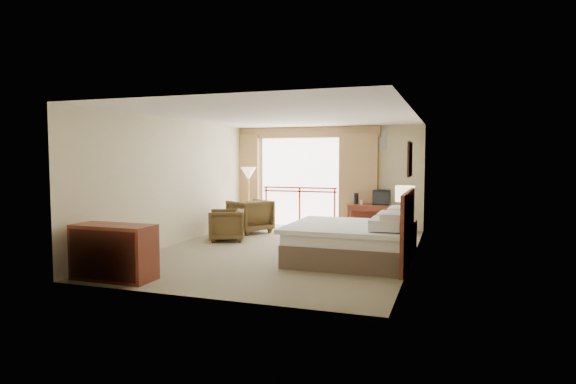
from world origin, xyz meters
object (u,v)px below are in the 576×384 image
at_px(desk, 370,210).
at_px(wastebasket, 348,227).
at_px(bed, 353,241).
at_px(armchair_near, 227,241).
at_px(tv, 382,197).
at_px(side_table, 237,217).
at_px(dresser, 114,252).
at_px(floor_lamp, 249,176).
at_px(armchair_far, 250,232).
at_px(table_lamp, 405,194).
at_px(nightstand, 404,236).

bearing_deg(desk, wastebasket, -132.67).
relative_size(bed, armchair_near, 2.73).
bearing_deg(tv, armchair_near, -132.06).
relative_size(desk, side_table, 1.83).
bearing_deg(tv, desk, -178.62).
distance_m(desk, dresser, 6.76).
xyz_separation_m(armchair_near, floor_lamp, (-0.38, 2.12, 1.39)).
bearing_deg(floor_lamp, side_table, -81.31).
xyz_separation_m(armchair_near, dresser, (-0.10, -3.70, 0.43)).
bearing_deg(floor_lamp, desk, 4.79).
xyz_separation_m(armchair_far, armchair_near, (-0.03, -1.26, 0.00)).
relative_size(bed, wastebasket, 6.81).
bearing_deg(armchair_near, table_lamp, 67.80).
bearing_deg(side_table, tv, 21.60).
relative_size(wastebasket, armchair_far, 0.34).
height_order(armchair_far, side_table, side_table).
bearing_deg(dresser, bed, 37.54).
relative_size(bed, desk, 1.99).
relative_size(table_lamp, side_table, 1.15).
relative_size(wastebasket, side_table, 0.53).
distance_m(armchair_far, floor_lamp, 1.69).
distance_m(desk, wastebasket, 0.78).
distance_m(nightstand, dresser, 5.46).
height_order(side_table, dresser, dresser).
height_order(desk, wastebasket, desk).
relative_size(bed, side_table, 3.64).
bearing_deg(dresser, side_table, 91.49).
xyz_separation_m(tv, armchair_far, (-3.11, -1.08, -0.88)).
xyz_separation_m(bed, side_table, (-3.34, 2.24, 0.02)).
xyz_separation_m(wastebasket, dresser, (-2.50, -5.58, 0.27)).
bearing_deg(desk, bed, -86.37).
xyz_separation_m(bed, armchair_far, (-3.10, 2.49, -0.38)).
height_order(armchair_far, dresser, dresser).
distance_m(nightstand, table_lamp, 0.83).
bearing_deg(bed, desk, 94.53).
bearing_deg(desk, armchair_far, -159.04).
height_order(table_lamp, side_table, table_lamp).
relative_size(desk, armchair_near, 1.37).
xyz_separation_m(desk, side_table, (-3.05, -1.38, -0.14)).
height_order(bed, side_table, bed).
relative_size(tv, dresser, 0.32).
height_order(desk, tv, tv).
bearing_deg(nightstand, wastebasket, 132.85).
bearing_deg(dresser, tv, 61.89).
xyz_separation_m(wastebasket, armchair_near, (-2.40, -1.88, -0.16)).
relative_size(nightstand, side_table, 1.07).
bearing_deg(armchair_far, tv, 140.90).
relative_size(table_lamp, wastebasket, 2.15).
relative_size(armchair_far, side_table, 1.56).
bearing_deg(desk, dresser, -116.72).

